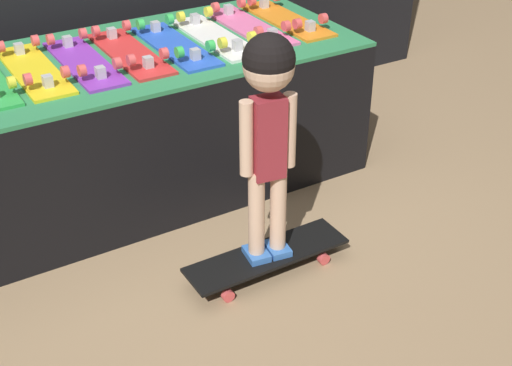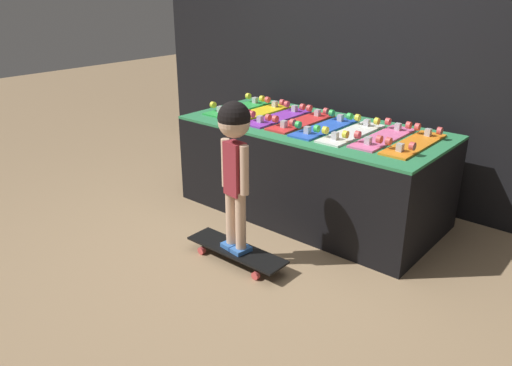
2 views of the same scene
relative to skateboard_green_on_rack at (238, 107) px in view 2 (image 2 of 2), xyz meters
The scene contains 13 objects.
ground_plane 1.24m from the skateboard_green_on_rack, 36.92° to the right, with size 16.00×16.00×0.00m, color #9E7F5B.
back_wall 1.22m from the skateboard_green_on_rack, 40.44° to the left, with size 4.57×0.10×2.74m.
display_rack 0.88m from the skateboard_green_on_rack, ahead, with size 2.01×0.96×0.72m.
skateboard_green_on_rack is the anchor object (origin of this frame).
skateboard_yellow_on_rack 0.23m from the skateboard_green_on_rack, ahead, with size 0.19×0.68×0.09m.
skateboard_purple_on_rack 0.45m from the skateboard_green_on_rack, ahead, with size 0.19×0.68×0.09m.
skateboard_red_on_rack 0.68m from the skateboard_green_on_rack, ahead, with size 0.19×0.68×0.09m.
skateboard_blue_on_rack 0.91m from the skateboard_green_on_rack, ahead, with size 0.19×0.68×0.09m.
skateboard_white_on_rack 1.13m from the skateboard_green_on_rack, ahead, with size 0.19×0.68×0.09m.
skateboard_pink_on_rack 1.36m from the skateboard_green_on_rack, ahead, with size 0.19×0.68×0.09m.
skateboard_orange_on_rack 1.59m from the skateboard_green_on_rack, ahead, with size 0.19×0.68×0.09m.
skateboard_on_floor 1.47m from the skateboard_green_on_rack, 48.89° to the right, with size 0.74×0.20×0.09m.
child 1.31m from the skateboard_green_on_rack, 48.89° to the right, with size 0.24×0.20×1.00m.
Camera 2 is at (2.04, -2.53, 1.74)m, focal length 35.00 mm.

